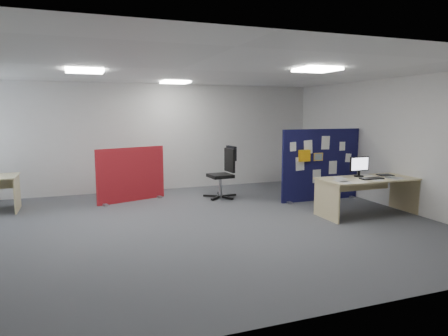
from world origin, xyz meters
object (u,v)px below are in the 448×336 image
object	(u,v)px
red_divider	(131,175)
office_chair	(225,169)
main_desk	(366,186)
monitor_main	(359,166)
navy_divider	(320,165)

from	to	relation	value
red_divider	office_chair	bearing A→B (deg)	-28.69
main_desk	monitor_main	xyz separation A→B (m)	(-0.05, 0.16, 0.38)
navy_divider	office_chair	bearing A→B (deg)	152.99
red_divider	office_chair	size ratio (longest dim) A/B	1.31
navy_divider	main_desk	size ratio (longest dim) A/B	1.02
navy_divider	main_desk	world-z (taller)	navy_divider
main_desk	monitor_main	size ratio (longest dim) A/B	4.24
navy_divider	monitor_main	distance (m)	1.26
main_desk	office_chair	size ratio (longest dim) A/B	1.62
main_desk	navy_divider	bearing A→B (deg)	94.72
red_divider	office_chair	world-z (taller)	red_divider
navy_divider	office_chair	world-z (taller)	navy_divider
main_desk	office_chair	world-z (taller)	office_chair
main_desk	red_divider	bearing A→B (deg)	146.26
navy_divider	red_divider	world-z (taller)	navy_divider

